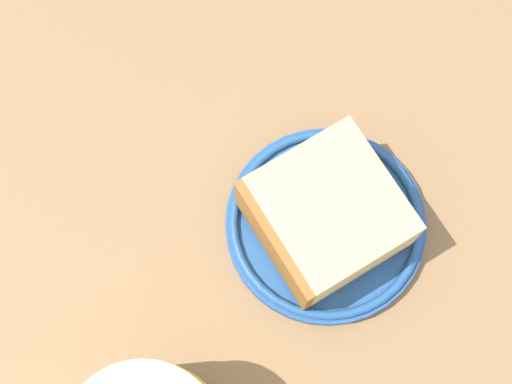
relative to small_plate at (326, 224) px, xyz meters
The scene contains 3 objects.
ground_plane 7.75cm from the small_plate, 35.11° to the left, with size 130.44×130.44×3.04cm, color #936D47.
small_plate is the anchor object (origin of this frame).
cake_slice 2.95cm from the small_plate, 53.06° to the left, with size 12.11×12.11×5.39cm.
Camera 1 is at (-6.19, 9.02, 52.72)cm, focal length 54.46 mm.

